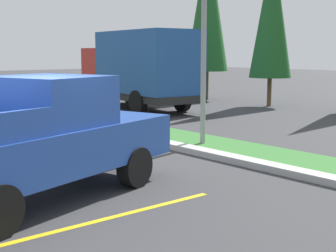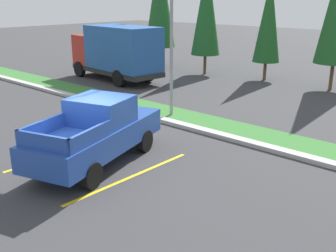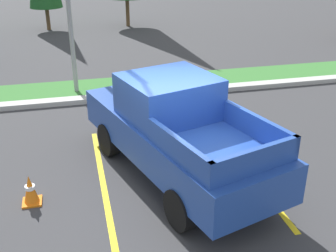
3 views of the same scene
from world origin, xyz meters
name	(u,v)px [view 3 (image 3 of 3)]	position (x,y,z in m)	size (l,w,h in m)	color
ground_plane	(174,182)	(0.00, 0.00, 0.00)	(120.00, 120.00, 0.00)	#38383A
parking_line_near	(103,183)	(-1.44, 0.29, 0.00)	(0.12, 4.80, 0.01)	yellow
parking_line_far	(243,165)	(1.66, 0.29, 0.00)	(0.12, 4.80, 0.01)	yellow
curb_strip	(135,95)	(0.00, 5.00, 0.07)	(56.00, 0.40, 0.15)	#B2B2AD
grass_median	(129,85)	(0.00, 6.10, 0.03)	(56.00, 1.80, 0.06)	#387533
pickup_truck_main	(175,129)	(0.10, 0.34, 1.04)	(3.34, 5.54, 2.10)	black
traffic_cone	(30,190)	(-2.82, -0.08, 0.29)	(0.36, 0.36, 0.60)	orange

